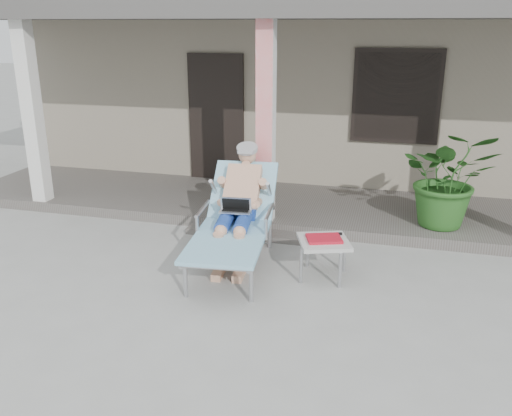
# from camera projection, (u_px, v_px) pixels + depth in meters

# --- Properties ---
(ground) EXTENTS (60.00, 60.00, 0.00)m
(ground) POSITION_uv_depth(u_px,v_px,m) (215.00, 303.00, 5.53)
(ground) COLOR #9E9E99
(ground) RESTS_ON ground
(house) EXTENTS (10.40, 5.40, 3.30)m
(house) POSITION_uv_depth(u_px,v_px,m) (317.00, 78.00, 10.93)
(house) COLOR gray
(house) RESTS_ON ground
(porch_deck) EXTENTS (10.00, 2.00, 0.15)m
(porch_deck) POSITION_uv_depth(u_px,v_px,m) (279.00, 206.00, 8.25)
(porch_deck) COLOR #605B56
(porch_deck) RESTS_ON ground
(porch_overhang) EXTENTS (10.00, 2.30, 2.85)m
(porch_overhang) POSITION_uv_depth(u_px,v_px,m) (280.00, 17.00, 7.32)
(porch_overhang) COLOR silver
(porch_overhang) RESTS_ON porch_deck
(porch_step) EXTENTS (2.00, 0.30, 0.07)m
(porch_step) POSITION_uv_depth(u_px,v_px,m) (260.00, 235.00, 7.21)
(porch_step) COLOR #605B56
(porch_step) RESTS_ON ground
(lounger) EXTENTS (0.99, 2.16, 1.37)m
(lounger) POSITION_uv_depth(u_px,v_px,m) (236.00, 192.00, 6.30)
(lounger) COLOR #B7B7BC
(lounger) RESTS_ON ground
(side_table) EXTENTS (0.68, 0.68, 0.48)m
(side_table) POSITION_uv_depth(u_px,v_px,m) (324.00, 244.00, 5.97)
(side_table) COLOR #B7B6B1
(side_table) RESTS_ON ground
(potted_palm) EXTENTS (1.17, 1.02, 1.30)m
(potted_palm) POSITION_uv_depth(u_px,v_px,m) (449.00, 178.00, 7.03)
(potted_palm) COLOR #26591E
(potted_palm) RESTS_ON porch_deck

